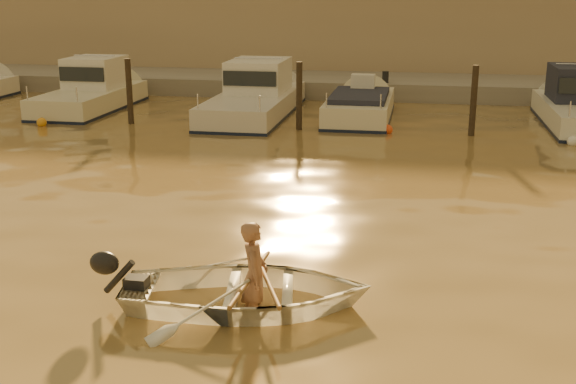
% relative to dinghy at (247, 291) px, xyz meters
% --- Properties ---
extents(ground_plane, '(160.00, 160.00, 0.00)m').
position_rel_dinghy_xyz_m(ground_plane, '(-1.17, -1.55, -0.22)').
color(ground_plane, olive).
rests_on(ground_plane, ground).
extents(dinghy, '(3.65, 2.86, 0.69)m').
position_rel_dinghy_xyz_m(dinghy, '(0.00, 0.00, 0.00)').
color(dinghy, white).
rests_on(dinghy, ground_plane).
extents(person, '(0.44, 0.59, 1.49)m').
position_rel_dinghy_xyz_m(person, '(0.10, 0.02, 0.22)').
color(person, '#916248').
rests_on(person, dinghy).
extents(outboard_motor, '(0.95, 0.54, 0.70)m').
position_rel_dinghy_xyz_m(outboard_motor, '(-1.48, -0.24, 0.06)').
color(outboard_motor, black).
rests_on(outboard_motor, dinghy).
extents(oar_port, '(0.81, 1.98, 0.13)m').
position_rel_dinghy_xyz_m(oar_port, '(0.25, 0.04, 0.20)').
color(oar_port, brown).
rests_on(oar_port, dinghy).
extents(oar_starboard, '(0.09, 2.10, 0.13)m').
position_rel_dinghy_xyz_m(oar_starboard, '(0.05, 0.01, 0.20)').
color(oar_starboard, brown).
rests_on(oar_starboard, dinghy).
extents(moored_boat_1, '(2.07, 6.23, 1.75)m').
position_rel_dinghy_xyz_m(moored_boat_1, '(-9.04, 14.45, 0.40)').
color(moored_boat_1, beige).
rests_on(moored_boat_1, ground_plane).
extents(moored_boat_2, '(2.28, 7.64, 1.75)m').
position_rel_dinghy_xyz_m(moored_boat_2, '(-3.24, 14.45, 0.40)').
color(moored_boat_2, silver).
rests_on(moored_boat_2, ground_plane).
extents(moored_boat_3, '(1.96, 5.70, 0.95)m').
position_rel_dinghy_xyz_m(moored_boat_3, '(0.24, 14.45, 0.00)').
color(moored_boat_3, beige).
rests_on(moored_boat_3, ground_plane).
extents(piling_1, '(0.18, 0.18, 2.20)m').
position_rel_dinghy_xyz_m(piling_1, '(-6.67, 12.25, 0.68)').
color(piling_1, '#2D2319').
rests_on(piling_1, ground_plane).
extents(piling_2, '(0.18, 0.18, 2.20)m').
position_rel_dinghy_xyz_m(piling_2, '(-1.37, 12.25, 0.68)').
color(piling_2, '#2D2319').
rests_on(piling_2, ground_plane).
extents(piling_3, '(0.18, 0.18, 2.20)m').
position_rel_dinghy_xyz_m(piling_3, '(3.63, 12.25, 0.68)').
color(piling_3, '#2D2319').
rests_on(piling_3, ground_plane).
extents(fender_b, '(0.30, 0.30, 0.30)m').
position_rel_dinghy_xyz_m(fender_b, '(-9.22, 11.41, -0.12)').
color(fender_b, orange).
rests_on(fender_b, ground_plane).
extents(fender_c, '(0.30, 0.30, 0.30)m').
position_rel_dinghy_xyz_m(fender_c, '(-2.87, 11.50, -0.12)').
color(fender_c, silver).
rests_on(fender_c, ground_plane).
extents(fender_d, '(0.30, 0.30, 0.30)m').
position_rel_dinghy_xyz_m(fender_d, '(1.25, 12.18, -0.12)').
color(fender_d, '#ED4C1B').
rests_on(fender_d, ground_plane).
extents(fender_e, '(0.30, 0.30, 0.30)m').
position_rel_dinghy_xyz_m(fender_e, '(6.24, 11.45, -0.12)').
color(fender_e, silver).
rests_on(fender_e, ground_plane).
extents(quay, '(52.00, 4.00, 1.00)m').
position_rel_dinghy_xyz_m(quay, '(-1.17, 19.95, -0.07)').
color(quay, gray).
rests_on(quay, ground_plane).
extents(waterfront_building, '(46.00, 7.00, 4.80)m').
position_rel_dinghy_xyz_m(waterfront_building, '(-1.17, 25.45, 2.18)').
color(waterfront_building, '#9E8466').
rests_on(waterfront_building, quay).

